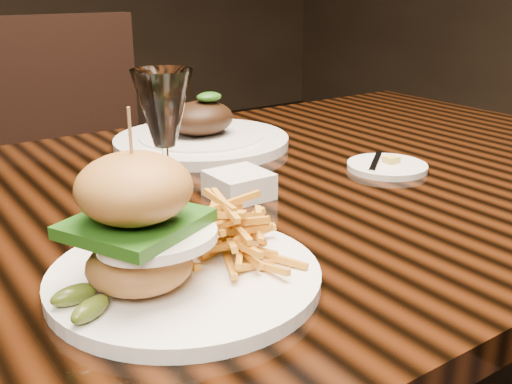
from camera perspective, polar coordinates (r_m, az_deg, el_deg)
dining_table at (r=0.90m, az=-2.55°, el=-4.45°), size 1.60×0.90×0.75m
burger_plate at (r=0.59m, az=-7.40°, el=-4.66°), size 0.27×0.27×0.19m
side_saucer at (r=0.99m, az=12.36°, el=2.41°), size 0.13×0.13×0.02m
ramekin at (r=0.84m, az=-1.64°, el=0.69°), size 0.10×0.10×0.04m
wine_glass at (r=0.71m, az=-8.81°, el=7.36°), size 0.07×0.07×0.19m
far_dish at (r=1.10m, az=-5.21°, el=5.32°), size 0.32×0.32×0.10m
chair_far at (r=1.74m, az=-16.65°, el=1.98°), size 0.47×0.47×0.95m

